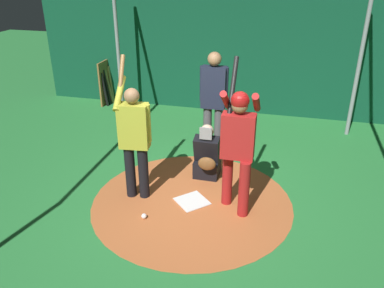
{
  "coord_description": "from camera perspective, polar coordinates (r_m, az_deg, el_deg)",
  "views": [
    {
      "loc": [
        4.71,
        1.19,
        3.27
      ],
      "look_at": [
        0.0,
        0.0,
        0.95
      ],
      "focal_mm": 36.66,
      "sensor_mm": 36.0,
      "label": 1
    }
  ],
  "objects": [
    {
      "name": "back_wall",
      "position": [
        8.95,
        6.56,
        15.18
      ],
      "size": [
        0.22,
        9.32,
        3.36
      ],
      "color": "#0F472D",
      "rests_on": "ground"
    },
    {
      "name": "batter",
      "position": [
        5.24,
        6.67,
        0.45
      ],
      "size": [
        0.68,
        0.49,
        2.1
      ],
      "color": "maroon",
      "rests_on": "ground"
    },
    {
      "name": "bat_rack",
      "position": [
        9.91,
        -12.26,
        8.61
      ],
      "size": [
        0.7,
        0.2,
        1.05
      ],
      "color": "olive",
      "rests_on": "ground"
    },
    {
      "name": "ground_plane",
      "position": [
        5.86,
        0.0,
        -8.42
      ],
      "size": [
        25.32,
        25.32,
        0.0
      ],
      "primitive_type": "plane",
      "color": "#287A38"
    },
    {
      "name": "umpire",
      "position": [
        6.82,
        3.16,
        6.59
      ],
      "size": [
        0.23,
        0.49,
        1.87
      ],
      "color": "#4C4C51",
      "rests_on": "ground"
    },
    {
      "name": "home_plate",
      "position": [
        5.85,
        0.0,
        -8.32
      ],
      "size": [
        0.59,
        0.59,
        0.01
      ],
      "primitive_type": "cube",
      "rotation": [
        0.0,
        0.0,
        0.79
      ],
      "color": "white",
      "rests_on": "dirt_circle"
    },
    {
      "name": "catcher",
      "position": [
        6.33,
        2.21,
        -1.88
      ],
      "size": [
        0.58,
        0.4,
        0.93
      ],
      "color": "black",
      "rests_on": "ground"
    },
    {
      "name": "visitor",
      "position": [
        5.6,
        -8.4,
        1.11
      ],
      "size": [
        0.55,
        0.53,
        2.06
      ],
      "rotation": [
        0.0,
        0.0,
        0.11
      ],
      "color": "black",
      "rests_on": "ground"
    },
    {
      "name": "dirt_circle",
      "position": [
        5.86,
        0.0,
        -8.39
      ],
      "size": [
        2.94,
        2.94,
        0.01
      ],
      "primitive_type": "cylinder",
      "color": "#B76033",
      "rests_on": "ground"
    },
    {
      "name": "cage_frame",
      "position": [
        4.97,
        0.0,
        13.37
      ],
      "size": [
        6.45,
        5.01,
        3.12
      ],
      "color": "gray",
      "rests_on": "ground"
    },
    {
      "name": "baseball_0",
      "position": [
        5.54,
        -7.0,
        -10.37
      ],
      "size": [
        0.07,
        0.07,
        0.07
      ],
      "primitive_type": "sphere",
      "color": "white",
      "rests_on": "dirt_circle"
    }
  ]
}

